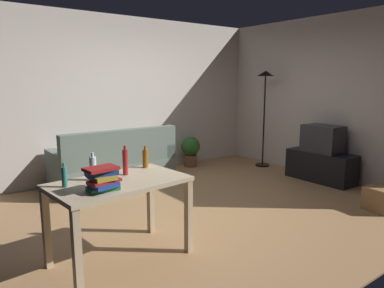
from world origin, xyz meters
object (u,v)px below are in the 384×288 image
at_px(tv_stand, 321,166).
at_px(tv, 323,139).
at_px(couch, 115,167).
at_px(torchiere_lamp, 265,92).
at_px(bottle_tall, 64,177).
at_px(potted_plant, 191,149).
at_px(bottle_red, 125,162).
at_px(bottle_amber, 145,158).
at_px(bottle_clear, 93,168).
at_px(book_stack, 103,179).
at_px(desk, 119,192).

relative_size(tv_stand, tv, 1.83).
relative_size(couch, tv_stand, 1.66).
xyz_separation_m(torchiere_lamp, bottle_tall, (-4.26, -1.62, -0.56)).
bearing_deg(bottle_tall, couch, 56.36).
bearing_deg(potted_plant, bottle_red, -136.84).
bearing_deg(bottle_tall, bottle_amber, 12.09).
xyz_separation_m(torchiere_lamp, bottle_clear, (-3.98, -1.56, -0.54)).
bearing_deg(book_stack, bottle_tall, 126.74).
bearing_deg(potted_plant, couch, -169.67).
height_order(potted_plant, bottle_red, bottle_red).
height_order(couch, bottle_amber, bottle_amber).
relative_size(tv_stand, torchiere_lamp, 0.61).
relative_size(tv, book_stack, 2.06).
xyz_separation_m(tv_stand, book_stack, (-4.04, -0.64, 0.62)).
bearing_deg(torchiere_lamp, tv, -89.84).
distance_m(tv, bottle_amber, 3.38).
xyz_separation_m(tv, book_stack, (-4.04, -0.64, 0.16)).
bearing_deg(bottle_clear, tv, 4.18).
relative_size(torchiere_lamp, book_stack, 6.20).
bearing_deg(book_stack, tv, 9.03).
height_order(bottle_clear, bottle_red, bottle_red).
relative_size(tv_stand, bottle_clear, 4.35).
distance_m(bottle_red, book_stack, 0.50).
relative_size(tv, torchiere_lamp, 0.33).
height_order(torchiere_lamp, bottle_red, torchiere_lamp).
bearing_deg(bottle_red, tv_stand, 4.68).
relative_size(tv_stand, desk, 0.87).
xyz_separation_m(tv_stand, potted_plant, (-1.14, 2.07, 0.09)).
height_order(tv_stand, torchiere_lamp, torchiere_lamp).
bearing_deg(torchiere_lamp, potted_plant, 144.70).
relative_size(bottle_tall, book_stack, 0.73).
xyz_separation_m(bottle_tall, bottle_red, (0.59, 0.05, 0.03)).
bearing_deg(bottle_clear, potted_plant, 39.74).
bearing_deg(book_stack, tv_stand, 9.04).
bearing_deg(torchiere_lamp, bottle_red, -156.82).
bearing_deg(tv_stand, potted_plant, 28.70).
relative_size(torchiere_lamp, bottle_red, 6.41).
xyz_separation_m(bottle_amber, book_stack, (-0.67, -0.48, 0.00)).
xyz_separation_m(tv_stand, torchiere_lamp, (0.00, 1.27, 1.17)).
height_order(tv_stand, bottle_clear, bottle_clear).
height_order(desk, book_stack, book_stack).
height_order(potted_plant, bottle_tall, bottle_tall).
xyz_separation_m(potted_plant, bottle_tall, (-3.12, -2.43, 0.52)).
xyz_separation_m(couch, book_stack, (-1.19, -2.40, 0.55)).
bearing_deg(torchiere_lamp, bottle_amber, -157.00).
relative_size(torchiere_lamp, desk, 1.44).
height_order(desk, bottle_red, bottle_red).
bearing_deg(bottle_red, bottle_amber, 25.16).
xyz_separation_m(bottle_clear, bottle_amber, (0.61, 0.13, -0.01)).
height_order(bottle_clear, bottle_amber, bottle_clear).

